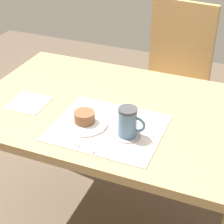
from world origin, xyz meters
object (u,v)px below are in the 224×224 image
at_px(dining_table, 114,123).
at_px(wooden_chair, 171,78).
at_px(coffee_mug, 128,122).
at_px(pastry, 84,117).
at_px(pastry_plate, 85,123).

distance_m(dining_table, wooden_chair, 0.74).
bearing_deg(coffee_mug, dining_table, 125.48).
distance_m(wooden_chair, pastry, 0.93).
bearing_deg(pastry, wooden_chair, 82.07).
relative_size(dining_table, pastry, 14.69).
height_order(dining_table, pastry_plate, pastry_plate).
xyz_separation_m(pastry_plate, pastry, (0.00, 0.00, 0.03)).
height_order(wooden_chair, pastry_plate, wooden_chair).
bearing_deg(pastry, coffee_mug, -2.53).
distance_m(wooden_chair, pastry_plate, 0.93).
bearing_deg(pastry_plate, wooden_chair, 82.07).
bearing_deg(coffee_mug, wooden_chair, 93.44).
height_order(pastry_plate, pastry, pastry).
height_order(dining_table, pastry, pastry).
relative_size(wooden_chair, coffee_mug, 8.45).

